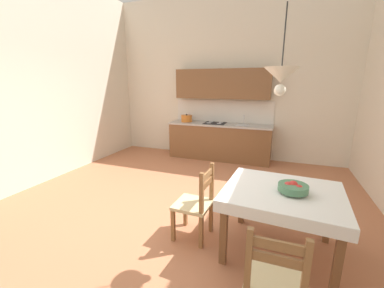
# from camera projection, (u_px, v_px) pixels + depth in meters

# --- Properties ---
(ground_plane) EXTENTS (6.34, 6.86, 0.10)m
(ground_plane) POSITION_uv_depth(u_px,v_px,m) (176.00, 215.00, 3.60)
(ground_plane) COLOR #B7704C
(wall_back) EXTENTS (6.34, 0.12, 3.95)m
(wall_back) POSITION_uv_depth(u_px,v_px,m) (227.00, 79.00, 6.01)
(wall_back) COLOR silver
(wall_back) RESTS_ON ground_plane
(wall_left) EXTENTS (0.12, 6.86, 3.95)m
(wall_left) POSITION_uv_depth(u_px,v_px,m) (16.00, 77.00, 4.10)
(wall_left) COLOR silver
(wall_left) RESTS_ON ground_plane
(kitchen_cabinetry) EXTENTS (2.52, 0.63, 2.20)m
(kitchen_cabinetry) POSITION_uv_depth(u_px,v_px,m) (220.00, 125.00, 6.00)
(kitchen_cabinetry) COLOR brown
(kitchen_cabinetry) RESTS_ON ground_plane
(dining_table) EXTENTS (1.28, 1.12, 0.75)m
(dining_table) POSITION_uv_depth(u_px,v_px,m) (282.00, 201.00, 2.61)
(dining_table) COLOR brown
(dining_table) RESTS_ON ground_plane
(dining_chair_camera_side) EXTENTS (0.42, 0.42, 0.93)m
(dining_chair_camera_side) POSITION_uv_depth(u_px,v_px,m) (274.00, 281.00, 1.79)
(dining_chair_camera_side) COLOR #D1BC89
(dining_chair_camera_side) RESTS_ON ground_plane
(dining_chair_tv_side) EXTENTS (0.44, 0.44, 0.93)m
(dining_chair_tv_side) POSITION_uv_depth(u_px,v_px,m) (196.00, 204.00, 2.92)
(dining_chair_tv_side) COLOR #D1BC89
(dining_chair_tv_side) RESTS_ON ground_plane
(fruit_bowl) EXTENTS (0.30, 0.30, 0.12)m
(fruit_bowl) POSITION_uv_depth(u_px,v_px,m) (293.00, 188.00, 2.50)
(fruit_bowl) COLOR #4C7F5B
(fruit_bowl) RESTS_ON dining_table
(pendant_lamp) EXTENTS (0.32, 0.32, 0.80)m
(pendant_lamp) POSITION_uv_depth(u_px,v_px,m) (281.00, 76.00, 2.24)
(pendant_lamp) COLOR black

